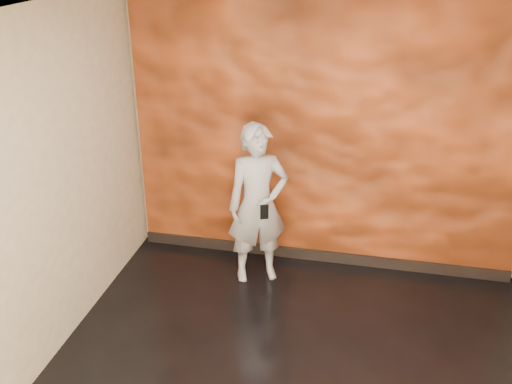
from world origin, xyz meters
The scene contains 5 objects.
room centered at (0.00, 0.00, 1.40)m, with size 4.02×4.02×2.81m.
feature_wall centered at (0.00, 1.96, 1.38)m, with size 3.90×0.06×2.75m, color orange.
baseboard centered at (0.00, 1.92, 0.06)m, with size 3.90×0.04×0.12m, color black.
man centered at (-0.58, 1.49, 0.82)m, with size 0.60×0.39×1.64m, color #9A9DA9.
phone centered at (-0.47, 1.28, 0.86)m, with size 0.08×0.02×0.15m, color black.
Camera 1 is at (0.46, -3.37, 3.28)m, focal length 40.00 mm.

